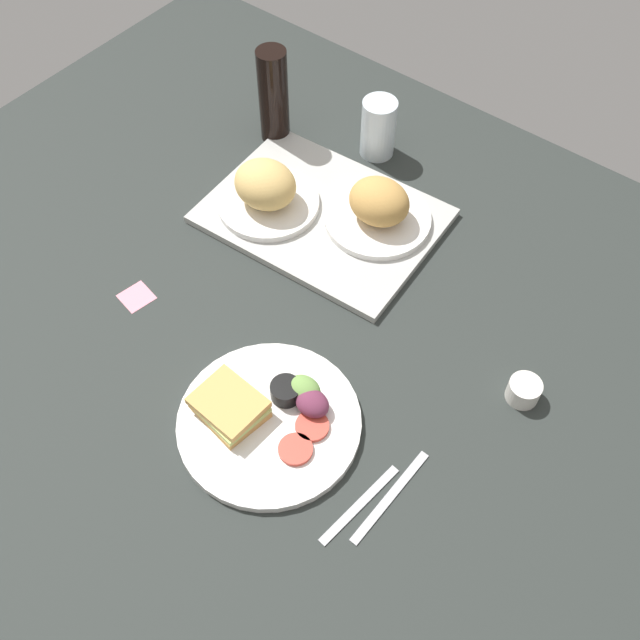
% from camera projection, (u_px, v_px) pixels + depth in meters
% --- Properties ---
extents(ground_plane, '(1.90, 1.50, 0.03)m').
position_uv_depth(ground_plane, '(301.00, 343.00, 1.34)').
color(ground_plane, '#282D2B').
extents(serving_tray, '(0.47, 0.36, 0.02)m').
position_uv_depth(serving_tray, '(322.00, 216.00, 1.49)').
color(serving_tray, '#B2B2AD').
rests_on(serving_tray, ground_plane).
extents(bread_plate_near, '(0.21, 0.21, 0.10)m').
position_uv_depth(bread_plate_near, '(266.00, 190.00, 1.46)').
color(bread_plate_near, white).
rests_on(bread_plate_near, serving_tray).
extents(bread_plate_far, '(0.21, 0.21, 0.10)m').
position_uv_depth(bread_plate_far, '(379.00, 208.00, 1.44)').
color(bread_plate_far, white).
rests_on(bread_plate_far, serving_tray).
extents(plate_with_salad, '(0.31, 0.31, 0.05)m').
position_uv_depth(plate_with_salad, '(268.00, 416.00, 1.21)').
color(plate_with_salad, white).
rests_on(plate_with_salad, ground_plane).
extents(drinking_glass, '(0.07, 0.07, 0.13)m').
position_uv_depth(drinking_glass, '(378.00, 128.00, 1.56)').
color(drinking_glass, silver).
rests_on(drinking_glass, ground_plane).
extents(soda_bottle, '(0.06, 0.06, 0.21)m').
position_uv_depth(soda_bottle, '(273.00, 96.00, 1.55)').
color(soda_bottle, black).
rests_on(soda_bottle, ground_plane).
extents(espresso_cup, '(0.06, 0.06, 0.04)m').
position_uv_depth(espresso_cup, '(524.00, 391.00, 1.24)').
color(espresso_cup, silver).
rests_on(espresso_cup, ground_plane).
extents(fork, '(0.03, 0.17, 0.01)m').
position_uv_depth(fork, '(360.00, 504.00, 1.14)').
color(fork, '#B7B7BC').
rests_on(fork, ground_plane).
extents(knife, '(0.02, 0.19, 0.01)m').
position_uv_depth(knife, '(390.00, 496.00, 1.15)').
color(knife, '#B7B7BC').
rests_on(knife, ground_plane).
extents(sticky_note, '(0.07, 0.07, 0.00)m').
position_uv_depth(sticky_note, '(136.00, 297.00, 1.38)').
color(sticky_note, pink).
rests_on(sticky_note, ground_plane).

